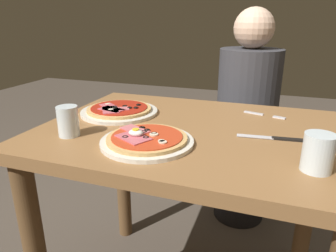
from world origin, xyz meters
TOP-DOWN VIEW (x-y plane):
  - dining_table at (0.00, 0.00)m, footprint 1.00×0.75m
  - pizza_foreground at (-0.09, -0.18)m, footprint 0.28×0.28m
  - pizza_across_left at (-0.31, 0.07)m, footprint 0.30×0.30m
  - water_glass_near at (-0.34, -0.20)m, footprint 0.07×0.07m
  - water_glass_far at (0.37, -0.20)m, footprint 0.07×0.07m
  - fork at (0.21, 0.23)m, footprint 0.16×0.06m
  - knife at (0.27, -0.01)m, footprint 0.20×0.04m
  - diner_person at (0.12, 0.69)m, footprint 0.32×0.32m

SIDE VIEW (x-z plane):
  - diner_person at x=0.12m, z-range -0.03..1.15m
  - dining_table at x=0.00m, z-range 0.24..1.02m
  - fork at x=0.21m, z-range 0.78..0.78m
  - knife at x=0.27m, z-range 0.78..0.78m
  - pizza_across_left at x=-0.31m, z-range 0.77..0.80m
  - pizza_foreground at x=-0.09m, z-range 0.77..0.81m
  - water_glass_far at x=0.37m, z-range 0.77..0.87m
  - water_glass_near at x=-0.34m, z-range 0.77..0.87m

